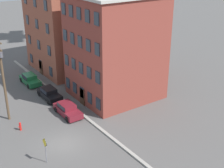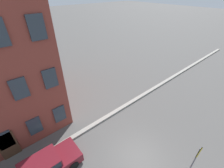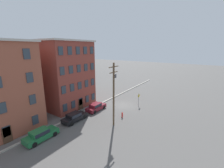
% 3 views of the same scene
% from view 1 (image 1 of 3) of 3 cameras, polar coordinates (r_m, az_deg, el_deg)
% --- Properties ---
extents(ground_plane, '(200.00, 200.00, 0.00)m').
position_cam_1_polar(ground_plane, '(32.48, -8.73, -10.76)').
color(ground_plane, '#565451').
extents(kerb_strip, '(56.00, 0.36, 0.16)m').
position_cam_1_polar(kerb_strip, '(34.26, -1.95, -8.35)').
color(kerb_strip, '#9E998E').
rests_on(kerb_strip, ground_plane).
extents(apartment_corner, '(11.85, 10.23, 13.07)m').
position_cam_1_polar(apartment_corner, '(50.72, -8.26, 9.91)').
color(apartment_corner, brown).
rests_on(apartment_corner, ground_plane).
extents(apartment_midblock, '(9.91, 10.66, 13.43)m').
position_cam_1_polar(apartment_midblock, '(39.99, 0.63, 6.83)').
color(apartment_midblock, brown).
rests_on(apartment_midblock, ground_plane).
extents(car_green, '(4.40, 1.92, 1.43)m').
position_cam_1_polar(car_green, '(47.09, -14.77, 0.90)').
color(car_green, '#1E6638').
rests_on(car_green, ground_plane).
extents(car_black, '(4.40, 1.92, 1.43)m').
position_cam_1_polar(car_black, '(41.87, -11.40, -1.62)').
color(car_black, black).
rests_on(car_black, ground_plane).
extents(car_maroon, '(4.40, 1.92, 1.43)m').
position_cam_1_polar(car_maroon, '(37.39, -8.15, -4.54)').
color(car_maroon, maroon).
rests_on(car_maroon, ground_plane).
extents(caution_sign, '(0.96, 0.08, 2.66)m').
position_cam_1_polar(caution_sign, '(29.27, -12.14, -11.06)').
color(caution_sign, slate).
rests_on(caution_sign, ground_plane).
extents(utility_pole, '(2.40, 0.44, 9.90)m').
position_cam_1_polar(utility_pole, '(36.02, -19.33, 1.61)').
color(utility_pole, brown).
rests_on(utility_pole, ground_plane).
extents(fire_hydrant, '(0.24, 0.34, 0.96)m').
position_cam_1_polar(fire_hydrant, '(35.51, -16.44, -7.41)').
color(fire_hydrant, red).
rests_on(fire_hydrant, ground_plane).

